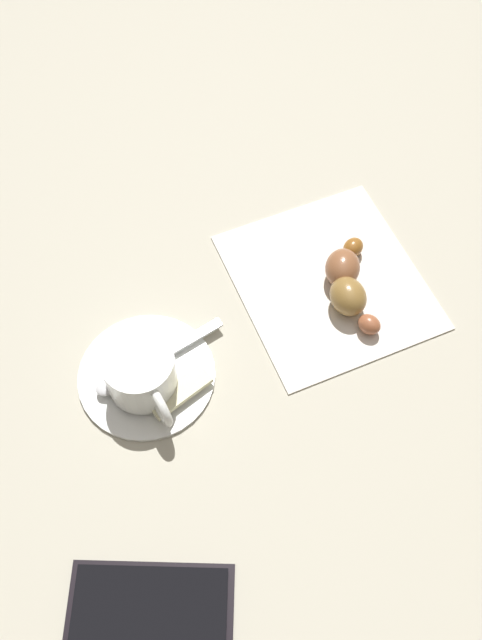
% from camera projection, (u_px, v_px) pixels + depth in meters
% --- Properties ---
extents(ground_plane, '(1.80, 1.80, 0.00)m').
position_uv_depth(ground_plane, '(263.00, 333.00, 0.67)').
color(ground_plane, '#ACA794').
extents(saucer, '(0.13, 0.13, 0.01)m').
position_uv_depth(saucer, '(146.00, 375.00, 0.64)').
color(saucer, white).
rests_on(saucer, ground).
extents(espresso_cup, '(0.06, 0.09, 0.05)m').
position_uv_depth(espresso_cup, '(141.00, 373.00, 0.61)').
color(espresso_cup, white).
rests_on(espresso_cup, saucer).
extents(teaspoon, '(0.13, 0.07, 0.01)m').
position_uv_depth(teaspoon, '(140.00, 368.00, 0.64)').
color(teaspoon, silver).
rests_on(teaspoon, saucer).
extents(sugar_packet, '(0.06, 0.05, 0.01)m').
position_uv_depth(sugar_packet, '(180.00, 392.00, 0.62)').
color(sugar_packet, beige).
rests_on(sugar_packet, saucer).
extents(napkin, '(0.21, 0.23, 0.00)m').
position_uv_depth(napkin, '(328.00, 281.00, 0.69)').
color(napkin, silver).
rests_on(napkin, ground).
extents(croissant, '(0.06, 0.12, 0.03)m').
position_uv_depth(croissant, '(348.00, 282.00, 0.67)').
color(croissant, brown).
rests_on(croissant, napkin).
extents(cell_phone, '(0.14, 0.10, 0.01)m').
position_uv_depth(cell_phone, '(150.00, 609.00, 0.54)').
color(cell_phone, black).
rests_on(cell_phone, ground).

